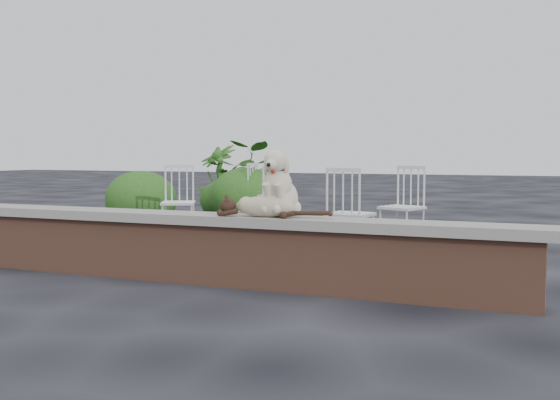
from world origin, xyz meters
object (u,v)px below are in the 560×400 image
at_px(cat, 264,205).
at_px(chair_a, 178,202).
at_px(chair_c, 350,213).
at_px(chair_e, 264,194).
at_px(potted_plant_a, 246,180).
at_px(dog, 281,182).
at_px(chair_d, 402,206).
at_px(chair_b, 265,209).
at_px(potted_plant_b, 218,181).

distance_m(cat, chair_a, 3.44).
distance_m(cat, chair_c, 1.86).
relative_size(cat, chair_e, 1.17).
bearing_deg(potted_plant_a, cat, -62.48).
xyz_separation_m(dog, potted_plant_a, (-2.68, 4.84, -0.21)).
bearing_deg(chair_d, cat, -79.07).
bearing_deg(chair_b, chair_d, 52.04).
height_order(dog, potted_plant_b, potted_plant_b).
xyz_separation_m(chair_a, potted_plant_a, (-0.25, 2.48, 0.17)).
bearing_deg(chair_b, cat, -50.03).
bearing_deg(chair_c, chair_d, -99.61).
relative_size(chair_d, potted_plant_b, 0.76).
height_order(chair_a, chair_d, same).
relative_size(cat, chair_a, 1.17).
distance_m(cat, chair_b, 2.13).
bearing_deg(cat, chair_d, 79.12).
height_order(chair_c, potted_plant_a, potted_plant_a).
distance_m(chair_b, potted_plant_b, 4.19).
bearing_deg(chair_a, chair_b, -48.09).
height_order(cat, chair_e, chair_e).
height_order(potted_plant_a, potted_plant_b, potted_plant_a).
distance_m(dog, cat, 0.25).
xyz_separation_m(chair_a, chair_c, (2.50, -0.67, 0.00)).
bearing_deg(chair_d, chair_e, 167.47).
relative_size(chair_b, chair_c, 1.00).
relative_size(chair_a, chair_e, 1.00).
bearing_deg(chair_c, potted_plant_a, -42.45).
xyz_separation_m(cat, chair_d, (0.46, 2.90, -0.20)).
xyz_separation_m(chair_b, chair_a, (-1.48, 0.58, 0.00)).
height_order(chair_e, potted_plant_b, potted_plant_b).
relative_size(dog, cat, 0.50).
bearing_deg(potted_plant_b, cat, -58.24).
distance_m(potted_plant_a, potted_plant_b, 0.79).
height_order(chair_a, chair_c, same).
bearing_deg(dog, chair_c, 85.59).
bearing_deg(potted_plant_a, chair_d, -34.29).
height_order(chair_b, chair_c, same).
height_order(chair_c, potted_plant_b, potted_plant_b).
height_order(chair_b, chair_e, same).
distance_m(chair_b, chair_c, 1.03).
distance_m(cat, potted_plant_a, 5.62).
bearing_deg(chair_e, dog, -155.81).
height_order(chair_a, potted_plant_b, potted_plant_b).
bearing_deg(chair_a, potted_plant_b, 81.78).
xyz_separation_m(dog, chair_d, (0.38, 2.75, -0.38)).
distance_m(dog, chair_d, 2.80).
xyz_separation_m(dog, chair_b, (-0.95, 1.78, -0.38)).
relative_size(chair_c, chair_e, 1.00).
bearing_deg(cat, chair_b, 112.29).
height_order(chair_a, chair_e, same).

